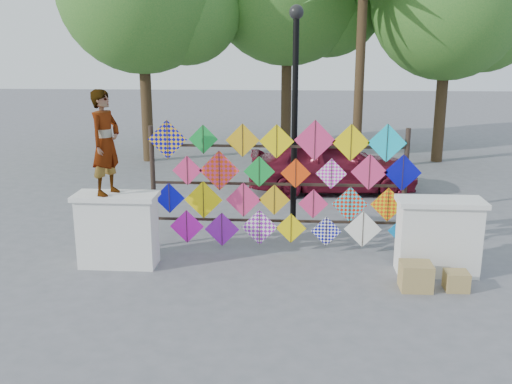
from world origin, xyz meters
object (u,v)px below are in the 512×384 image
vendor_woman (105,143)px  lamppost (295,99)px  kite_rack (282,186)px  sedan (332,164)px

vendor_woman → lamppost: 3.85m
kite_rack → lamppost: (0.22, 1.27, 1.45)m
kite_rack → vendor_woman: size_ratio=2.81×
lamppost → kite_rack: bearing=-99.7°
kite_rack → sedan: size_ratio=1.14×
vendor_woman → lamppost: bearing=-35.7°
kite_rack → lamppost: lamppost is taller
vendor_woman → kite_rack: bearing=-53.1°
kite_rack → sedan: (1.22, 4.50, -0.50)m
vendor_woman → lamppost: (3.11, 2.20, 0.54)m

